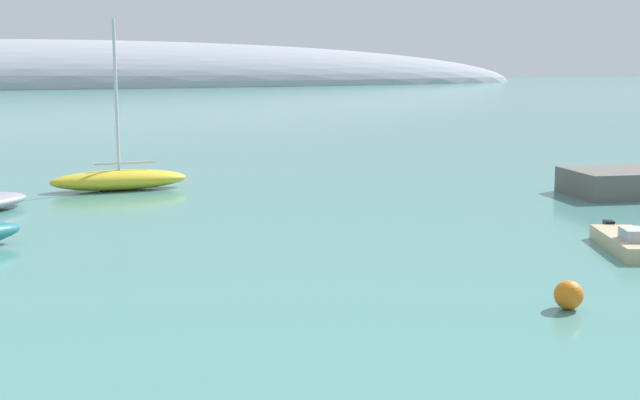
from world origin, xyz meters
name	(u,v)px	position (x,y,z in m)	size (l,w,h in m)	color
distant_ridge	(47,87)	(9.79, 240.30, 0.00)	(298.27, 54.77, 25.25)	#999EA8
sailboat_yellow_outer_mooring	(119,179)	(-8.03, 42.76, 0.60)	(7.27, 2.54, 8.96)	yellow
motorboat_sand_foreground	(629,242)	(6.06, 20.36, 0.31)	(3.34, 4.86, 0.94)	#C6B284
mooring_buoy_orange	(569,295)	(-0.90, 15.30, 0.40)	(0.81, 0.81, 0.81)	orange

